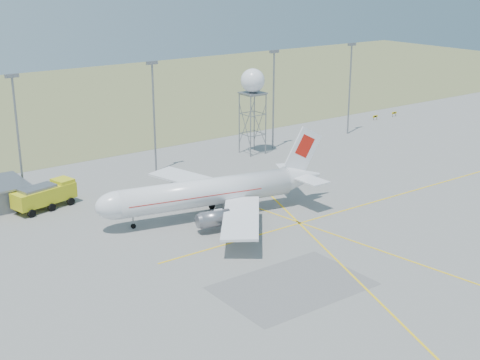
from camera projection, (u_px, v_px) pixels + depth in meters
grass_strip at (58, 103)px, 187.51m from camera, size 400.00×120.00×0.03m
mast_a at (17, 126)px, 107.28m from camera, size 2.20×0.50×20.50m
mast_b at (154, 108)px, 121.33m from camera, size 2.20×0.50×20.50m
mast_c at (274, 91)px, 137.06m from camera, size 2.20×0.50×20.50m
mast_d at (350, 81)px, 149.42m from camera, size 2.20×0.50×20.50m
taxi_sign_near at (375, 117)px, 166.21m from camera, size 1.60×0.17×1.20m
taxi_sign_far at (394, 113)px, 170.14m from camera, size 1.60×0.17×1.20m
airliner_main at (210, 192)px, 101.33m from camera, size 36.81×35.23×12.59m
radar_tower at (253, 106)px, 134.08m from camera, size 4.79×4.79×17.35m
fire_truck at (46, 196)px, 105.37m from camera, size 10.63×5.95×4.05m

